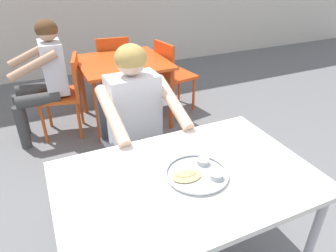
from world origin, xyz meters
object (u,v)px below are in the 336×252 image
Objects in this scene: chair_foreground at (130,136)px; chair_red_far at (113,64)px; thali_tray at (197,173)px; chair_red_right at (171,72)px; table_foreground at (186,188)px; table_background_red at (123,68)px; patron_background at (44,71)px; chair_red_left at (67,90)px; diner_foreground at (139,121)px.

chair_red_far is at bearing 78.47° from chair_foreground.
chair_red_far is (0.29, 2.64, -0.26)m from thali_tray.
table_foreground is at bearing -113.20° from chair_red_right.
chair_red_far is (0.04, 0.57, -0.13)m from table_background_red.
chair_red_far is at bearing 34.20° from patron_background.
chair_red_left is (-0.31, 1.15, -0.00)m from chair_foreground.
chair_red_left is at bearing -7.95° from patron_background.
thali_tray is at bearing -111.89° from chair_red_right.
patron_background reaches higher than chair_red_far.
diner_foreground is at bearing 94.68° from thali_tray.
thali_tray is at bearing -75.31° from patron_background.
chair_red_right is at bearing 52.82° from chair_foreground.
table_foreground is 1.02× the size of diner_foreground.
chair_red_far is (0.66, 0.59, 0.01)m from chair_red_left.
chair_red_far reaches higher than chair_foreground.
patron_background reaches higher than chair_red_left.
chair_red_right reaches higher than table_background_red.
chair_foreground is 0.32m from diner_foreground.
chair_foreground is at bearing 90.86° from table_foreground.
chair_red_left is 1.21m from chair_red_right.
table_foreground reaches higher than table_background_red.
chair_red_right is (1.21, 0.05, 0.00)m from chair_red_left.
chair_red_far is at bearing 135.42° from chair_red_right.
chair_foreground is at bearing 94.04° from thali_tray.
table_background_red is at bearing -0.03° from patron_background.
patron_background reaches higher than chair_red_right.
chair_red_right is (0.84, 2.10, -0.27)m from thali_tray.
table_foreground is 2.65m from chair_red_far.
table_background_red is at bearing 83.14° from thali_tray.
thali_tray is 2.09m from table_background_red.
chair_red_far is (-0.55, 0.54, 0.01)m from chair_red_right.
table_background_red is 0.61m from chair_red_right.
diner_foreground is 1.34× the size of table_background_red.
chair_red_left is at bearing 100.22° from thali_tray.
chair_red_far is (0.34, 2.63, -0.18)m from table_foreground.
thali_tray is 2.67m from chair_red_far.
patron_background is at bearing 109.35° from diner_foreground.
table_background_red is (0.31, 1.17, 0.14)m from chair_foreground.
chair_red_far is at bearing 41.85° from chair_red_left.
table_background_red is at bearing -177.69° from chair_red_right.
thali_tray is 0.94m from chair_foreground.
table_background_red is 0.77× the size of patron_background.
chair_red_left is (-0.62, -0.02, -0.14)m from table_background_red.
chair_red_right is (0.91, 1.19, 0.00)m from chair_foreground.
chair_red_far is 0.72× the size of patron_background.
diner_foreground reaches higher than chair_foreground.
thali_tray is 0.26× the size of patron_background.
chair_foreground is at bearing -127.18° from chair_red_right.
chair_red_right reaches higher than table_foreground.
patron_background reaches higher than table_background_red.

